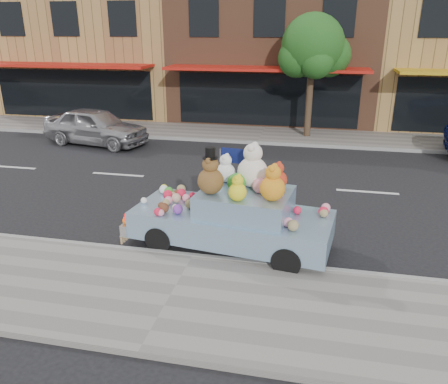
# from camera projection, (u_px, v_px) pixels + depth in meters

# --- Properties ---
(ground) EXTENTS (120.00, 120.00, 0.00)m
(ground) POSITION_uv_depth(u_px,v_px,m) (236.00, 183.00, 13.80)
(ground) COLOR black
(ground) RESTS_ON ground
(near_sidewalk) EXTENTS (60.00, 3.00, 0.12)m
(near_sidewalk) POSITION_uv_depth(u_px,v_px,m) (170.00, 298.00, 7.83)
(near_sidewalk) COLOR gray
(near_sidewalk) RESTS_ON ground
(far_sidewalk) EXTENTS (60.00, 3.00, 0.12)m
(far_sidewalk) POSITION_uv_depth(u_px,v_px,m) (262.00, 135.00, 19.73)
(far_sidewalk) COLOR gray
(far_sidewalk) RESTS_ON ground
(near_kerb) EXTENTS (60.00, 0.12, 0.13)m
(near_kerb) POSITION_uv_depth(u_px,v_px,m) (193.00, 257.00, 9.20)
(near_kerb) COLOR gray
(near_kerb) RESTS_ON ground
(far_kerb) EXTENTS (60.00, 0.12, 0.13)m
(far_kerb) POSITION_uv_depth(u_px,v_px,m) (257.00, 143.00, 18.36)
(far_kerb) COLOR gray
(far_kerb) RESTS_ON ground
(storefront_left) EXTENTS (10.00, 9.80, 7.30)m
(storefront_left) POSITION_uv_depth(u_px,v_px,m) (105.00, 45.00, 25.40)
(storefront_left) COLOR #A47D44
(storefront_left) RESTS_ON ground
(storefront_mid) EXTENTS (10.00, 9.80, 7.30)m
(storefront_mid) POSITION_uv_depth(u_px,v_px,m) (277.00, 47.00, 23.48)
(storefront_mid) COLOR brown
(storefront_mid) RESTS_ON ground
(street_tree) EXTENTS (3.00, 2.70, 5.22)m
(street_tree) POSITION_uv_depth(u_px,v_px,m) (313.00, 51.00, 18.11)
(street_tree) COLOR #38281C
(street_tree) RESTS_ON ground
(car_silver) EXTENTS (4.70, 2.59, 1.51)m
(car_silver) POSITION_uv_depth(u_px,v_px,m) (96.00, 126.00, 18.12)
(car_silver) COLOR #A8A8AC
(car_silver) RESTS_ON ground
(art_car) EXTENTS (4.67, 2.31, 2.35)m
(art_car) POSITION_uv_depth(u_px,v_px,m) (234.00, 213.00, 9.50)
(art_car) COLOR black
(art_car) RESTS_ON ground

